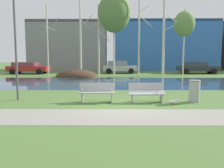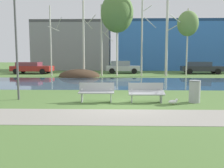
# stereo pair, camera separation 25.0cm
# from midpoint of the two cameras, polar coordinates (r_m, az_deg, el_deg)

# --- Properties ---
(ground_plane) EXTENTS (120.00, 120.00, 0.00)m
(ground_plane) POSITION_cam_midpoint_polar(r_m,az_deg,el_deg) (20.41, 2.26, 0.69)
(ground_plane) COLOR #517538
(paved_path_strip) EXTENTS (60.00, 2.25, 0.01)m
(paved_path_strip) POSITION_cam_midpoint_polar(r_m,az_deg,el_deg) (8.49, 3.23, -7.60)
(paved_path_strip) COLOR gray
(paved_path_strip) RESTS_ON ground
(river_band) EXTENTS (80.00, 8.51, 0.01)m
(river_band) POSITION_cam_midpoint_polar(r_m,az_deg,el_deg) (19.20, 2.30, 0.33)
(river_band) COLOR #33516B
(river_band) RESTS_ON ground
(soil_mound) EXTENTS (4.18, 3.30, 1.54)m
(soil_mound) POSITION_cam_midpoint_polar(r_m,az_deg,el_deg) (24.97, -7.32, 1.71)
(soil_mound) COLOR #423021
(soil_mound) RESTS_ON ground
(bench_left) EXTENTS (1.61, 0.58, 0.87)m
(bench_left) POSITION_cam_midpoint_polar(r_m,az_deg,el_deg) (11.06, -2.99, -1.82)
(bench_left) COLOR #9EA0A3
(bench_left) RESTS_ON ground
(bench_right) EXTENTS (1.61, 0.58, 0.87)m
(bench_right) POSITION_cam_midpoint_polar(r_m,az_deg,el_deg) (11.11, 8.64, -1.85)
(bench_right) COLOR #9EA0A3
(bench_right) RESTS_ON ground
(trash_bin) EXTENTS (0.52, 0.52, 1.00)m
(trash_bin) POSITION_cam_midpoint_polar(r_m,az_deg,el_deg) (11.60, 19.32, -1.56)
(trash_bin) COLOR #999B9E
(trash_bin) RESTS_ON ground
(seagull) EXTENTS (0.45, 0.17, 0.26)m
(seagull) POSITION_cam_midpoint_polar(r_m,az_deg,el_deg) (10.86, 14.76, -4.00)
(seagull) COLOR white
(seagull) RESTS_ON ground
(streetlamp) EXTENTS (0.32, 0.32, 4.95)m
(streetlamp) POSITION_cam_midpoint_polar(r_m,az_deg,el_deg) (12.42, -21.02, 11.95)
(streetlamp) COLOR #4C4C51
(streetlamp) RESTS_ON ground
(birch_far_left) EXTENTS (1.33, 2.19, 7.18)m
(birch_far_left) POSITION_cam_midpoint_polar(r_m,az_deg,el_deg) (26.31, -13.78, 9.84)
(birch_far_left) COLOR beige
(birch_far_left) RESTS_ON ground
(birch_left) EXTENTS (1.46, 2.32, 8.39)m
(birch_left) POSITION_cam_midpoint_polar(r_m,az_deg,el_deg) (26.73, -6.32, 11.21)
(birch_left) COLOR beige
(birch_left) RESTS_ON ground
(birch_center_left) EXTENTS (1.28, 2.19, 7.36)m
(birch_center_left) POSITION_cam_midpoint_polar(r_m,az_deg,el_deg) (25.94, -2.09, 10.16)
(birch_center_left) COLOR beige
(birch_center_left) RESTS_ON ground
(birch_center) EXTENTS (3.36, 3.36, 8.53)m
(birch_center) POSITION_cam_midpoint_polar(r_m,az_deg,el_deg) (26.21, 1.48, 16.24)
(birch_center) COLOR beige
(birch_center) RESTS_ON ground
(birch_center_right) EXTENTS (1.51, 2.36, 8.86)m
(birch_center_right) POSITION_cam_midpoint_polar(r_m,az_deg,el_deg) (25.62, 7.37, 11.91)
(birch_center_right) COLOR beige
(birch_center_right) RESTS_ON ground
(birch_right) EXTENTS (1.46, 2.30, 8.25)m
(birch_right) POSITION_cam_midpoint_polar(r_m,az_deg,el_deg) (26.31, 13.02, 10.98)
(birch_right) COLOR beige
(birch_right) RESTS_ON ground
(birch_far_right) EXTENTS (2.20, 2.20, 7.04)m
(birch_far_right) POSITION_cam_midpoint_polar(r_m,az_deg,el_deg) (27.73, 17.54, 13.25)
(birch_far_right) COLOR beige
(birch_far_right) RESTS_ON ground
(parked_van_nearest_red) EXTENTS (4.90, 2.27, 1.37)m
(parked_van_nearest_red) POSITION_cam_midpoint_polar(r_m,az_deg,el_deg) (30.42, -18.07, 3.70)
(parked_van_nearest_red) COLOR maroon
(parked_van_nearest_red) RESTS_ON ground
(parked_sedan_second_silver) EXTENTS (4.12, 2.17, 1.50)m
(parked_sedan_second_silver) POSITION_cam_midpoint_polar(r_m,az_deg,el_deg) (29.67, 2.73, 4.03)
(parked_sedan_second_silver) COLOR #B2B5BC
(parked_sedan_second_silver) RESTS_ON ground
(parked_hatch_third_dark) EXTENTS (4.89, 2.21, 1.41)m
(parked_hatch_third_dark) POSITION_cam_midpoint_polar(r_m,az_deg,el_deg) (30.76, 20.27, 3.67)
(parked_hatch_third_dark) COLOR #282B30
(parked_hatch_third_dark) RESTS_ON ground
(building_grey_warehouse) EXTENTS (11.39, 6.19, 7.26)m
(building_grey_warehouse) POSITION_cam_midpoint_polar(r_m,az_deg,el_deg) (38.70, -8.84, 8.76)
(building_grey_warehouse) COLOR gray
(building_grey_warehouse) RESTS_ON ground
(building_blue_store) EXTENTS (15.06, 6.45, 7.30)m
(building_blue_store) POSITION_cam_midpoint_polar(r_m,az_deg,el_deg) (38.78, 13.01, 8.70)
(building_blue_store) COLOR #3870C6
(building_blue_store) RESTS_ON ground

